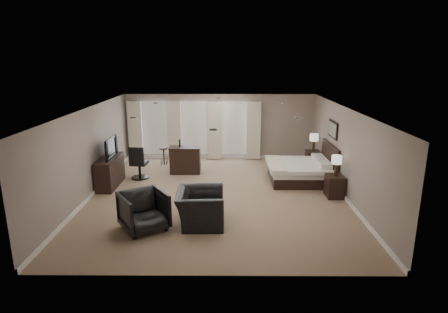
{
  "coord_description": "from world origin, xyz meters",
  "views": [
    {
      "loc": [
        0.27,
        -10.52,
        4.03
      ],
      "look_at": [
        0.2,
        0.4,
        1.1
      ],
      "focal_mm": 30.0,
      "sensor_mm": 36.0,
      "label": 1
    }
  ],
  "objects_px": {
    "tv": "(109,155)",
    "armchair_near": "(200,202)",
    "nightstand_near": "(335,186)",
    "lamp_far": "(314,143)",
    "nightstand_far": "(313,160)",
    "bed": "(296,163)",
    "bar_stool_right": "(182,159)",
    "bar_counter": "(185,160)",
    "bar_stool_left": "(164,156)",
    "dresser": "(110,172)",
    "armchair_far": "(144,209)",
    "lamp_near": "(336,166)",
    "desk_chair": "(139,162)"
  },
  "relations": [
    {
      "from": "dresser",
      "to": "bar_stool_left",
      "type": "relative_size",
      "value": 2.39
    },
    {
      "from": "armchair_near",
      "to": "bar_counter",
      "type": "height_order",
      "value": "armchair_near"
    },
    {
      "from": "nightstand_far",
      "to": "bar_counter",
      "type": "relative_size",
      "value": 0.6
    },
    {
      "from": "lamp_near",
      "to": "armchair_near",
      "type": "xyz_separation_m",
      "value": [
        -3.84,
        -1.86,
        -0.39
      ]
    },
    {
      "from": "lamp_near",
      "to": "tv",
      "type": "relative_size",
      "value": 0.54
    },
    {
      "from": "nightstand_far",
      "to": "bar_stool_left",
      "type": "height_order",
      "value": "bar_stool_left"
    },
    {
      "from": "lamp_near",
      "to": "bar_stool_left",
      "type": "bearing_deg",
      "value": 148.99
    },
    {
      "from": "dresser",
      "to": "bar_counter",
      "type": "xyz_separation_m",
      "value": [
        2.26,
        1.38,
        0.01
      ]
    },
    {
      "from": "bar_counter",
      "to": "armchair_near",
      "type": "bearing_deg",
      "value": -78.95
    },
    {
      "from": "bed",
      "to": "bar_stool_right",
      "type": "xyz_separation_m",
      "value": [
        -3.92,
        1.24,
        -0.21
      ]
    },
    {
      "from": "bar_counter",
      "to": "bar_stool_left",
      "type": "relative_size",
      "value": 1.64
    },
    {
      "from": "lamp_near",
      "to": "dresser",
      "type": "height_order",
      "value": "lamp_near"
    },
    {
      "from": "nightstand_near",
      "to": "nightstand_far",
      "type": "height_order",
      "value": "nightstand_far"
    },
    {
      "from": "nightstand_far",
      "to": "bar_stool_left",
      "type": "relative_size",
      "value": 0.98
    },
    {
      "from": "nightstand_far",
      "to": "bar_counter",
      "type": "bearing_deg",
      "value": -172.81
    },
    {
      "from": "nightstand_near",
      "to": "lamp_far",
      "type": "xyz_separation_m",
      "value": [
        0.0,
        2.9,
        0.65
      ]
    },
    {
      "from": "bar_counter",
      "to": "bar_stool_left",
      "type": "bearing_deg",
      "value": 131.69
    },
    {
      "from": "bar_stool_right",
      "to": "bar_stool_left",
      "type": "bearing_deg",
      "value": 139.34
    },
    {
      "from": "dresser",
      "to": "armchair_near",
      "type": "relative_size",
      "value": 1.23
    },
    {
      "from": "bar_stool_left",
      "to": "bed",
      "type": "bearing_deg",
      "value": -22.12
    },
    {
      "from": "bed",
      "to": "dresser",
      "type": "xyz_separation_m",
      "value": [
        -6.03,
        -0.52,
        -0.17
      ]
    },
    {
      "from": "nightstand_far",
      "to": "bar_counter",
      "type": "xyz_separation_m",
      "value": [
        -4.66,
        -0.59,
        0.15
      ]
    },
    {
      "from": "bar_stool_left",
      "to": "armchair_near",
      "type": "bearing_deg",
      "value": -71.48
    },
    {
      "from": "bar_counter",
      "to": "bar_stool_right",
      "type": "relative_size",
      "value": 1.3
    },
    {
      "from": "lamp_far",
      "to": "armchair_far",
      "type": "xyz_separation_m",
      "value": [
        -5.16,
        -5.1,
        -0.47
      ]
    },
    {
      "from": "nightstand_far",
      "to": "desk_chair",
      "type": "height_order",
      "value": "desk_chair"
    },
    {
      "from": "armchair_far",
      "to": "nightstand_far",
      "type": "bearing_deg",
      "value": 10.8
    },
    {
      "from": "bed",
      "to": "armchair_far",
      "type": "bearing_deg",
      "value": -139.54
    },
    {
      "from": "nightstand_near",
      "to": "lamp_far",
      "type": "relative_size",
      "value": 1.01
    },
    {
      "from": "armchair_near",
      "to": "bar_stool_right",
      "type": "xyz_separation_m",
      "value": [
        -0.97,
        4.55,
        -0.15
      ]
    },
    {
      "from": "lamp_near",
      "to": "desk_chair",
      "type": "height_order",
      "value": "lamp_near"
    },
    {
      "from": "armchair_near",
      "to": "bar_stool_left",
      "type": "distance_m",
      "value": 5.51
    },
    {
      "from": "armchair_near",
      "to": "desk_chair",
      "type": "height_order",
      "value": "desk_chair"
    },
    {
      "from": "bar_counter",
      "to": "bar_stool_right",
      "type": "xyz_separation_m",
      "value": [
        -0.16,
        0.38,
        -0.06
      ]
    },
    {
      "from": "nightstand_near",
      "to": "lamp_near",
      "type": "distance_m",
      "value": 0.63
    },
    {
      "from": "lamp_near",
      "to": "armchair_near",
      "type": "height_order",
      "value": "lamp_near"
    },
    {
      "from": "dresser",
      "to": "bar_stool_left",
      "type": "height_order",
      "value": "dresser"
    },
    {
      "from": "nightstand_near",
      "to": "bed",
      "type": "bearing_deg",
      "value": 121.54
    },
    {
      "from": "bar_counter",
      "to": "nightstand_near",
      "type": "bearing_deg",
      "value": -26.41
    },
    {
      "from": "tv",
      "to": "armchair_far",
      "type": "height_order",
      "value": "tv"
    },
    {
      "from": "nightstand_far",
      "to": "armchair_near",
      "type": "bearing_deg",
      "value": -128.93
    },
    {
      "from": "lamp_near",
      "to": "tv",
      "type": "bearing_deg",
      "value": 172.32
    },
    {
      "from": "armchair_near",
      "to": "dresser",
      "type": "bearing_deg",
      "value": 46.16
    },
    {
      "from": "nightstand_near",
      "to": "bar_counter",
      "type": "bearing_deg",
      "value": 153.59
    },
    {
      "from": "bed",
      "to": "lamp_far",
      "type": "xyz_separation_m",
      "value": [
        0.89,
        1.45,
        0.34
      ]
    },
    {
      "from": "bed",
      "to": "bar_stool_left",
      "type": "xyz_separation_m",
      "value": [
        -4.7,
        1.91,
        -0.3
      ]
    },
    {
      "from": "lamp_far",
      "to": "dresser",
      "type": "distance_m",
      "value": 7.21
    },
    {
      "from": "tv",
      "to": "armchair_near",
      "type": "distance_m",
      "value": 4.18
    },
    {
      "from": "bed",
      "to": "bar_stool_right",
      "type": "bearing_deg",
      "value": 162.41
    },
    {
      "from": "armchair_near",
      "to": "bar_counter",
      "type": "distance_m",
      "value": 4.25
    }
  ]
}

